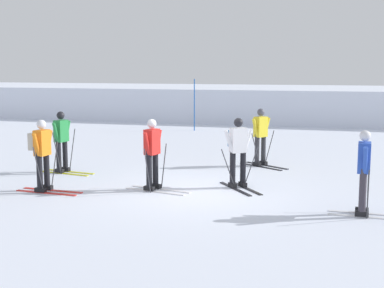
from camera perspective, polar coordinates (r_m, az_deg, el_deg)
name	(u,v)px	position (r m, az deg, el deg)	size (l,w,h in m)	color
ground_plane	(190,192)	(13.00, -0.16, -4.99)	(120.00, 120.00, 0.00)	silver
far_snow_ridge	(278,103)	(31.40, 8.96, 4.25)	(80.00, 8.46, 1.76)	silver
skier_yellow	(261,135)	(16.31, 7.17, 0.90)	(1.53, 1.20, 1.71)	black
skier_orange	(42,152)	(13.32, -15.39, -0.78)	(1.62, 1.00, 1.71)	red
skier_green	(62,140)	(15.58, -13.41, 0.41)	(1.64, 0.99, 1.71)	gold
skier_blue	(364,170)	(11.30, 17.49, -2.62)	(1.62, 1.00, 1.71)	silver
skier_red	(152,152)	(13.02, -4.14, -0.88)	(1.64, 0.98, 1.71)	silver
skier_white	(238,149)	(13.33, 4.78, -0.51)	(1.25, 1.51, 1.71)	black
trail_marker_pole	(194,105)	(25.10, 0.25, 4.10)	(0.05, 0.05, 2.37)	#1E56AD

